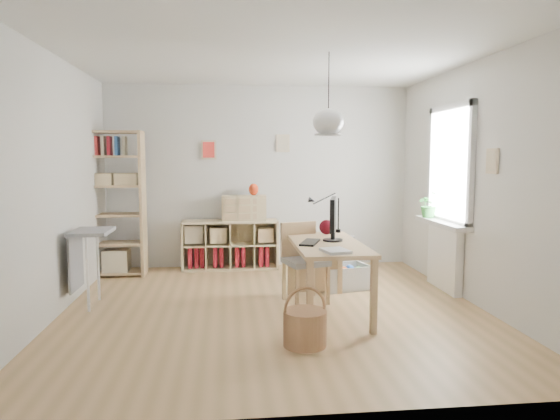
{
  "coord_description": "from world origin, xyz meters",
  "views": [
    {
      "loc": [
        -0.5,
        -5.24,
        1.64
      ],
      "look_at": [
        0.1,
        0.3,
        1.05
      ],
      "focal_mm": 32.0,
      "sensor_mm": 36.0,
      "label": 1
    }
  ],
  "objects": [
    {
      "name": "ground",
      "position": [
        0.0,
        0.0,
        0.0
      ],
      "size": [
        4.5,
        4.5,
        0.0
      ],
      "primitive_type": "plane",
      "color": "tan",
      "rests_on": "ground"
    },
    {
      "name": "room_shell",
      "position": [
        0.55,
        -0.15,
        2.0
      ],
      "size": [
        4.5,
        4.5,
        4.5
      ],
      "color": "silver",
      "rests_on": "ground"
    },
    {
      "name": "window_unit",
      "position": [
        2.23,
        0.6,
        1.55
      ],
      "size": [
        0.07,
        1.16,
        1.46
      ],
      "color": "white",
      "rests_on": "ground"
    },
    {
      "name": "radiator",
      "position": [
        2.19,
        0.6,
        0.4
      ],
      "size": [
        0.1,
        0.8,
        0.8
      ],
      "primitive_type": "cube",
      "color": "white",
      "rests_on": "ground"
    },
    {
      "name": "windowsill",
      "position": [
        2.14,
        0.6,
        0.83
      ],
      "size": [
        0.22,
        1.2,
        0.06
      ],
      "primitive_type": "cube",
      "color": "silver",
      "rests_on": "radiator"
    },
    {
      "name": "desk",
      "position": [
        0.55,
        -0.15,
        0.66
      ],
      "size": [
        0.7,
        1.5,
        0.75
      ],
      "color": "tan",
      "rests_on": "ground"
    },
    {
      "name": "cube_shelf",
      "position": [
        -0.47,
        2.08,
        0.3
      ],
      "size": [
        1.4,
        0.38,
        0.72
      ],
      "color": "tan",
      "rests_on": "ground"
    },
    {
      "name": "tall_bookshelf",
      "position": [
        -2.04,
        1.8,
        1.09
      ],
      "size": [
        0.8,
        0.38,
        2.0
      ],
      "color": "tan",
      "rests_on": "ground"
    },
    {
      "name": "side_table",
      "position": [
        -2.04,
        0.35,
        0.67
      ],
      "size": [
        0.4,
        0.55,
        0.85
      ],
      "color": "gray",
      "rests_on": "ground"
    },
    {
      "name": "chair",
      "position": [
        0.37,
        0.29,
        0.51
      ],
      "size": [
        0.54,
        0.54,
        0.9
      ],
      "rotation": [
        0.0,
        0.0,
        0.28
      ],
      "color": "gray",
      "rests_on": "ground"
    },
    {
      "name": "wicker_basket",
      "position": [
        0.17,
        -1.07,
        0.17
      ],
      "size": [
        0.38,
        0.38,
        0.53
      ],
      "rotation": [
        0.0,
        0.0,
        0.19
      ],
      "color": "#8E6140",
      "rests_on": "ground"
    },
    {
      "name": "storage_chest",
      "position": [
        0.95,
        0.82,
        0.2
      ],
      "size": [
        0.72,
        0.77,
        0.62
      ],
      "rotation": [
        0.0,
        0.0,
        0.24
      ],
      "color": "silver",
      "rests_on": "ground"
    },
    {
      "name": "monitor",
      "position": [
        0.63,
        -0.07,
        1.01
      ],
      "size": [
        0.21,
        0.52,
        0.46
      ],
      "rotation": [
        0.0,
        0.0,
        -0.25
      ],
      "color": "black",
      "rests_on": "desk"
    },
    {
      "name": "keyboard",
      "position": [
        0.36,
        -0.19,
        0.76
      ],
      "size": [
        0.28,
        0.43,
        0.02
      ],
      "primitive_type": "cube",
      "rotation": [
        0.0,
        0.0,
        -0.36
      ],
      "color": "black",
      "rests_on": "desk"
    },
    {
      "name": "task_lamp",
      "position": [
        0.62,
        0.47,
        1.05
      ],
      "size": [
        0.41,
        0.15,
        0.44
      ],
      "color": "black",
      "rests_on": "desk"
    },
    {
      "name": "yarn_ball",
      "position": [
        0.65,
        0.39,
        0.83
      ],
      "size": [
        0.17,
        0.17,
        0.17
      ],
      "primitive_type": "sphere",
      "color": "#4D0A0E",
      "rests_on": "desk"
    },
    {
      "name": "paper_tray",
      "position": [
        0.52,
        -0.7,
        0.76
      ],
      "size": [
        0.28,
        0.32,
        0.03
      ],
      "primitive_type": "cube",
      "rotation": [
        0.0,
        0.0,
        0.23
      ],
      "color": "silver",
      "rests_on": "desk"
    },
    {
      "name": "drawer_chest",
      "position": [
        -0.24,
        2.04,
        0.9
      ],
      "size": [
        0.66,
        0.33,
        0.37
      ],
      "primitive_type": "cube",
      "rotation": [
        0.0,
        0.0,
        -0.05
      ],
      "color": "tan",
      "rests_on": "cube_shelf"
    },
    {
      "name": "red_vase",
      "position": [
        -0.1,
        2.04,
        1.17
      ],
      "size": [
        0.14,
        0.14,
        0.17
      ],
      "primitive_type": "ellipsoid",
      "color": "#AA280E",
      "rests_on": "drawer_chest"
    },
    {
      "name": "potted_plant",
      "position": [
        2.12,
        0.95,
        1.03
      ],
      "size": [
        0.32,
        0.28,
        0.34
      ],
      "primitive_type": "imported",
      "rotation": [
        0.0,
        0.0,
        0.04
      ],
      "color": "#2B722F",
      "rests_on": "windowsill"
    }
  ]
}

